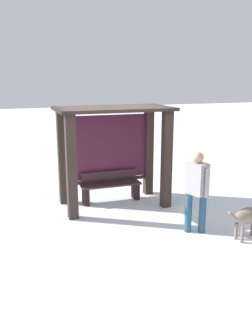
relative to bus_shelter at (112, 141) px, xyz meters
The scene contains 5 objects.
ground_plane 1.55m from the bus_shelter, 90.00° to the right, with size 60.00×60.00×0.00m, color white.
bus_shelter is the anchor object (origin of this frame).
bench_left_inside 1.18m from the bus_shelter, 90.00° to the left, with size 1.49×0.37×0.74m.
person_walking 2.52m from the bus_shelter, 64.95° to the right, with size 0.43×0.60×1.63m.
dog 3.58m from the bus_shelter, 56.67° to the right, with size 1.00×0.33×0.66m.
Camera 1 is at (-2.52, -7.96, 3.01)m, focal length 38.64 mm.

